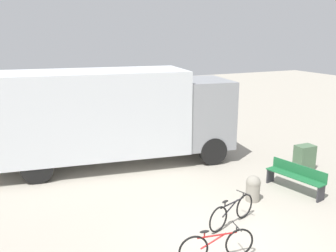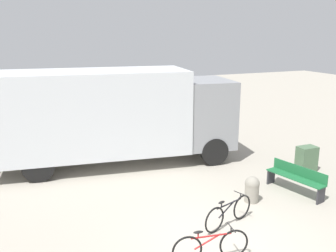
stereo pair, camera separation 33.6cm
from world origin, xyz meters
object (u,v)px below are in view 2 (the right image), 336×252
delivery_truck (113,113)px  utility_box (307,159)px  park_bench (296,177)px  bollard_near_bench (252,188)px  bicycle_middle (229,213)px  bicycle_near (211,246)px

delivery_truck → utility_box: delivery_truck is taller
park_bench → bollard_near_bench: (-1.63, -0.01, -0.08)m
park_bench → bicycle_middle: 3.14m
bollard_near_bench → utility_box: (3.24, 1.32, 0.04)m
delivery_truck → park_bench: 6.62m
delivery_truck → bicycle_middle: size_ratio=5.37×
delivery_truck → park_bench: size_ratio=4.60×
park_bench → bollard_near_bench: 1.63m
bicycle_middle → bollard_near_bench: 1.65m
delivery_truck → park_bench: (4.43, -4.70, -1.44)m
park_bench → bicycle_near: 4.67m
utility_box → delivery_truck: bearing=150.7°
park_bench → utility_box: bearing=-63.2°
delivery_truck → bicycle_middle: (1.43, -5.64, -1.57)m
park_bench → bicycle_middle: bearing=95.3°
bicycle_middle → park_bench: bearing=-0.4°
bicycle_near → utility_box: 6.71m
delivery_truck → bollard_near_bench: 5.69m
delivery_truck → utility_box: bearing=-21.3°
delivery_truck → bicycle_near: delivery_truck is taller
bollard_near_bench → bicycle_near: bearing=-140.5°
delivery_truck → utility_box: (6.04, -3.39, -1.48)m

